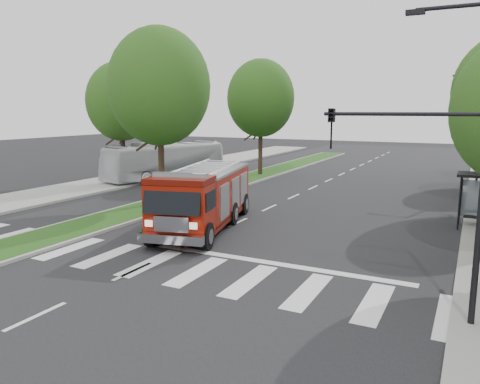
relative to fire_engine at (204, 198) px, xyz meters
The scene contains 10 objects.
ground 2.94m from the fire_engine, 67.94° to the right, with size 140.00×140.00×0.00m, color black.
sidewalk_left 15.61m from the fire_engine, 150.59° to the left, with size 5.00×80.00×0.15m, color gray.
median 16.48m from the fire_engine, 107.87° to the left, with size 3.00×50.00×0.15m.
tree_median_near 8.21m from the fire_engine, 144.21° to the left, with size 5.80×5.80×10.16m.
tree_median_far 19.02m from the fire_engine, 105.95° to the left, with size 5.60×5.60×9.72m.
tree_left_mid 16.88m from the fire_engine, 143.54° to the left, with size 5.20×5.20×9.16m.
streetlight_right_near 12.51m from the fire_engine, 29.02° to the right, with size 4.08×0.22×8.00m.
streetlight_right_far 21.16m from the fire_engine, 57.33° to the left, with size 2.11×0.20×8.00m.
fire_engine is the anchor object (origin of this frame).
city_bus 16.60m from the fire_engine, 131.71° to the left, with size 2.53×10.83×3.02m, color silver.
Camera 1 is at (10.26, -16.11, 5.49)m, focal length 35.00 mm.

